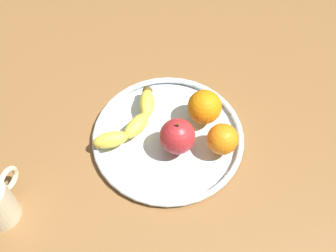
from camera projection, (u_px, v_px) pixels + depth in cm
name	position (u px, v px, depth cm)	size (l,w,h in cm)	color
ground_plane	(168.00, 144.00, 85.57)	(138.06, 138.06, 4.00)	brown
fruit_bowl	(168.00, 137.00, 83.15)	(30.23, 30.23, 1.80)	silver
banana	(132.00, 121.00, 82.34)	(18.27, 9.23, 3.11)	yellow
apple	(177.00, 136.00, 78.09)	(6.88, 6.88, 7.68)	#AF262B
orange_front_left	(204.00, 107.00, 81.95)	(6.84, 6.84, 6.84)	orange
orange_front_right	(223.00, 139.00, 78.26)	(6.02, 6.02, 6.02)	orange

